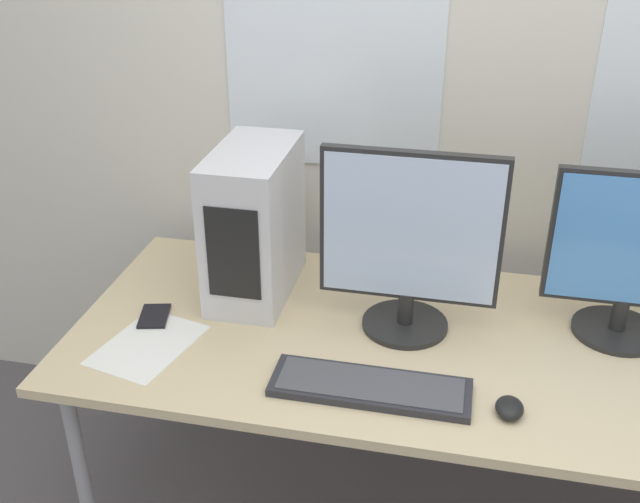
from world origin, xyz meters
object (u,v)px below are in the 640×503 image
(monitor_main, at_px, (410,242))
(keyboard, at_px, (370,387))
(cell_phone, at_px, (154,316))
(monitor_right_near, at_px, (632,257))
(mouse, at_px, (509,408))
(pc_tower, at_px, (254,223))

(monitor_main, distance_m, keyboard, 0.40)
(cell_phone, bearing_deg, monitor_right_near, -5.02)
(monitor_main, relative_size, keyboard, 1.05)
(monitor_right_near, height_order, cell_phone, monitor_right_near)
(mouse, xyz_separation_m, cell_phone, (-0.98, 0.21, -0.01))
(keyboard, distance_m, cell_phone, 0.68)
(monitor_right_near, xyz_separation_m, mouse, (-0.29, -0.41, -0.22))
(pc_tower, xyz_separation_m, cell_phone, (-0.24, -0.22, -0.22))
(keyboard, bearing_deg, monitor_right_near, 32.29)
(mouse, bearing_deg, keyboard, 177.46)
(pc_tower, bearing_deg, monitor_main, -13.46)
(cell_phone, bearing_deg, keyboard, -30.54)
(monitor_main, distance_m, monitor_right_near, 0.58)
(monitor_main, xyz_separation_m, mouse, (0.28, -0.32, -0.25))
(pc_tower, relative_size, monitor_main, 0.86)
(keyboard, distance_m, mouse, 0.33)
(pc_tower, relative_size, mouse, 5.20)
(keyboard, xyz_separation_m, cell_phone, (-0.65, 0.20, -0.01))
(monitor_right_near, distance_m, keyboard, 0.77)
(keyboard, xyz_separation_m, mouse, (0.33, -0.01, 0.01))
(monitor_main, xyz_separation_m, monitor_right_near, (0.57, 0.09, -0.03))
(keyboard, height_order, cell_phone, keyboard)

